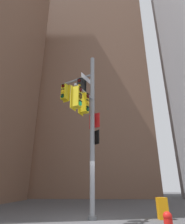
% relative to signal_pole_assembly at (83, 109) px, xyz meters
% --- Properties ---
extents(ground, '(120.00, 120.00, 0.00)m').
position_rel_signal_pole_assembly_xyz_m(ground, '(0.46, 0.11, -5.17)').
color(ground, '#474749').
extents(building_mid_block, '(17.90, 17.90, 47.65)m').
position_rel_signal_pole_assembly_xyz_m(building_mid_block, '(-0.15, 25.91, 18.66)').
color(building_mid_block, brown).
rests_on(building_mid_block, ground).
extents(signal_pole_assembly, '(2.36, 3.06, 8.50)m').
position_rel_signal_pole_assembly_xyz_m(signal_pole_assembly, '(0.00, 0.00, 0.00)').
color(signal_pole_assembly, gray).
rests_on(signal_pole_assembly, ground).
extents(newspaper_box, '(0.45, 0.36, 0.90)m').
position_rel_signal_pole_assembly_xyz_m(newspaper_box, '(3.62, 0.34, -4.72)').
color(newspaper_box, orange).
rests_on(newspaper_box, ground).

